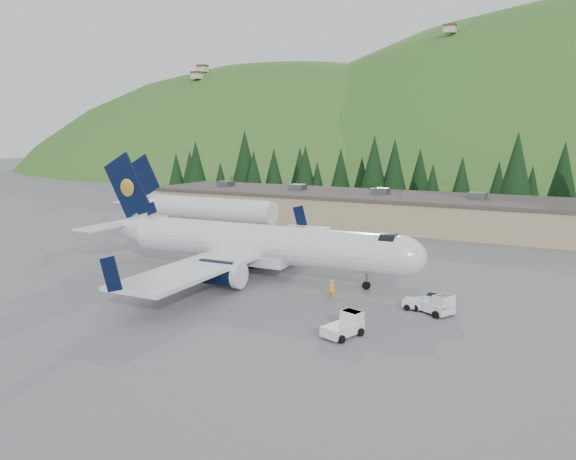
# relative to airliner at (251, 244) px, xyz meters

# --- Properties ---
(ground) EXTENTS (600.00, 600.00, 0.00)m
(ground) POSITION_rel_airliner_xyz_m (1.11, 0.04, -3.35)
(ground) COLOR slate
(airliner) EXTENTS (37.81, 35.42, 12.57)m
(airliner) POSITION_rel_airliner_xyz_m (0.00, 0.00, 0.00)
(airliner) COLOR white
(airliner) RESTS_ON ground
(second_airliner) EXTENTS (27.50, 11.00, 10.05)m
(second_airliner) POSITION_rel_airliner_xyz_m (-23.82, 22.04, -0.03)
(second_airliner) COLOR white
(second_airliner) RESTS_ON ground
(baggage_tug_a) EXTENTS (2.82, 1.76, 1.48)m
(baggage_tug_a) POSITION_rel_airliner_xyz_m (18.94, -3.47, -2.69)
(baggage_tug_a) COLOR white
(baggage_tug_a) RESTS_ON ground
(baggage_tug_b) EXTENTS (3.72, 3.14, 1.78)m
(baggage_tug_b) POSITION_rel_airliner_xyz_m (20.07, -3.93, -2.55)
(baggage_tug_b) COLOR white
(baggage_tug_b) RESTS_ON ground
(baggage_tug_c) EXTENTS (2.68, 3.52, 1.70)m
(baggage_tug_c) POSITION_rel_airliner_xyz_m (15.41, -12.09, -2.59)
(baggage_tug_c) COLOR white
(baggage_tug_c) RESTS_ON ground
(terminal_building) EXTENTS (71.00, 17.00, 6.10)m
(terminal_building) POSITION_rel_airliner_xyz_m (-3.90, 38.04, -0.73)
(terminal_building) COLOR tan
(terminal_building) RESTS_ON ground
(ramp_worker) EXTENTS (0.74, 0.53, 1.89)m
(ramp_worker) POSITION_rel_airliner_xyz_m (10.92, -4.22, -2.41)
(ramp_worker) COLOR yellow
(ramp_worker) RESTS_ON ground
(tree_line) EXTENTS (111.70, 18.80, 14.50)m
(tree_line) POSITION_rel_airliner_xyz_m (-2.07, 59.71, 4.05)
(tree_line) COLOR black
(tree_line) RESTS_ON ground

